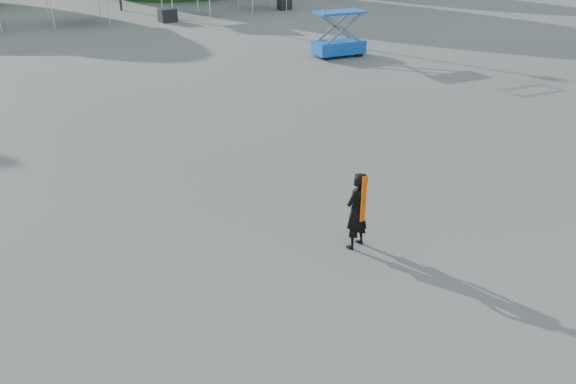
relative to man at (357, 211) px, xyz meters
name	(u,v)px	position (x,y,z in m)	size (l,w,h in m)	color
ground	(287,215)	(-0.66, 1.77, -0.81)	(120.00, 120.00, 0.00)	#474442
man	(357,211)	(0.00, 0.00, 0.00)	(0.69, 0.57, 1.62)	black
scissor_lift	(339,23)	(8.54, 14.73, 0.72)	(2.39, 1.25, 3.05)	#0C3B9F
crate_mid	(168,15)	(3.97, 27.70, -0.42)	(1.02, 0.79, 0.79)	black
crate_east	(284,5)	(12.72, 28.92, -0.47)	(0.87, 0.68, 0.68)	black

